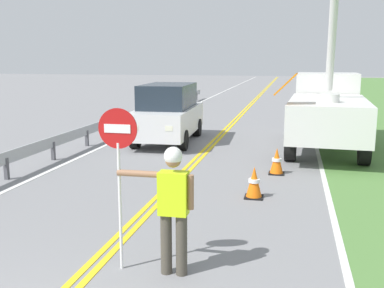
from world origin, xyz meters
name	(u,v)px	position (x,y,z in m)	size (l,w,h in m)	color
centerline_yellow_left	(235,119)	(-0.09, 20.00, 0.01)	(0.11, 110.00, 0.01)	yellow
centerline_yellow_right	(238,119)	(0.09, 20.00, 0.01)	(0.11, 110.00, 0.01)	yellow
edge_line_right	(310,121)	(3.60, 20.00, 0.01)	(0.12, 110.00, 0.01)	silver
edge_line_left	(168,117)	(-3.60, 20.00, 0.01)	(0.12, 110.00, 0.01)	silver
flagger_worker	(173,203)	(1.20, 3.16, 1.05)	(1.09, 0.25, 1.83)	#474238
stop_sign_paddle	(118,153)	(0.43, 3.15, 1.71)	(0.56, 0.04, 2.33)	silver
utility_bucket_truck	(327,105)	(3.89, 13.34, 1.44)	(2.96, 6.91, 6.20)	silver
oncoming_suv_nearest	(168,113)	(-1.65, 13.12, 1.06)	(2.08, 4.68, 2.10)	silver
traffic_cone_lead	(254,183)	(2.00, 6.98, 0.34)	(0.40, 0.40, 0.70)	orange
traffic_cone_mid	(277,161)	(2.40, 9.20, 0.34)	(0.40, 0.40, 0.70)	orange
guardrail_left_shoulder	(123,119)	(-4.20, 15.16, 0.52)	(0.10, 32.00, 0.71)	#9EA0A3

